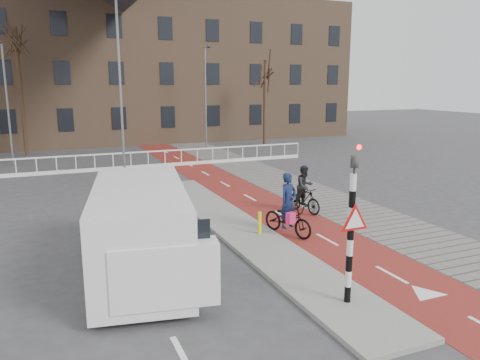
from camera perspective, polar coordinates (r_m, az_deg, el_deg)
name	(u,v)px	position (r m, az deg, el deg)	size (l,w,h in m)	color
ground	(321,270)	(12.82, 9.84, -10.74)	(120.00, 120.00, 0.00)	#38383A
bike_lane	(233,188)	(22.00, -0.90, -1.02)	(2.50, 60.00, 0.01)	maroon
sidewalk	(285,183)	(23.17, 5.53, -0.42)	(3.00, 60.00, 0.01)	slate
curb_island	(239,228)	(15.82, -0.16, -5.93)	(1.80, 16.00, 0.12)	gray
traffic_signal	(352,221)	(10.27, 13.47, -4.84)	(0.80, 0.80, 3.68)	black
bollard	(260,223)	(15.00, 2.41, -5.25)	(0.12, 0.12, 0.72)	yellow
cyclist_near	(288,214)	(15.26, 5.87, -4.18)	(1.31, 2.09, 2.04)	black
cyclist_far	(304,193)	(17.92, 7.85, -1.60)	(0.88, 1.74, 1.82)	black
van	(140,230)	(12.09, -12.06, -5.94)	(3.13, 5.80, 2.36)	silver
railing	(76,167)	(27.34, -19.35, 1.47)	(28.00, 0.10, 0.99)	silver
townhouse_row	(82,47)	(42.16, -18.68, 15.16)	(46.00, 10.00, 15.90)	#7F6047
tree_mid	(21,93)	(34.79, -25.13, 9.59)	(0.25, 0.25, 8.44)	#312315
tree_right	(265,103)	(37.21, 3.04, 9.33)	(0.23, 0.23, 6.62)	#312315
streetlight_near	(121,92)	(23.66, -14.35, 10.37)	(0.12, 0.12, 8.89)	slate
streetlight_left	(8,105)	(30.95, -26.48, 8.19)	(0.12, 0.12, 7.20)	slate
streetlight_right	(206,98)	(35.76, -4.21, 9.96)	(0.12, 0.12, 7.54)	slate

